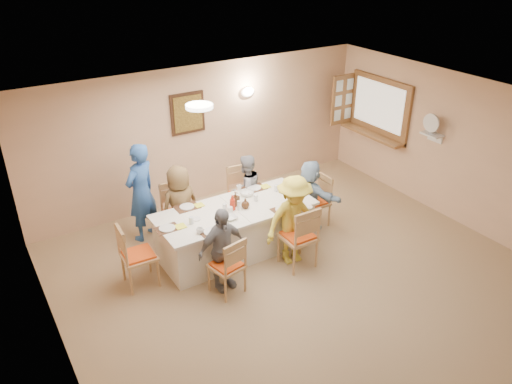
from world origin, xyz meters
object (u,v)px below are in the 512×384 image
chair_back_right (243,195)px  diner_front_right (294,220)px  chair_front_left (227,265)px  condiment_ketchup (232,203)px  diner_back_left (180,206)px  chair_back_left (178,213)px  chair_left_end (139,254)px  chair_right_end (315,201)px  diner_back_right (246,190)px  dining_table (236,230)px  diner_front_left (222,249)px  chair_front_right (298,235)px  diner_right_end (310,195)px  desk_fan (432,126)px  serving_hatch (380,107)px  caregiver (141,192)px

chair_back_right → diner_front_right: size_ratio=0.67×
chair_front_left → condiment_ketchup: (0.55, 0.79, 0.44)m
chair_back_right → diner_back_left: (-1.20, -0.12, 0.19)m
chair_front_left → diner_back_left: diner_back_left is taller
chair_back_left → diner_front_right: bearing=-49.7°
chair_left_end → chair_right_end: (3.10, 0.00, -0.05)m
diner_back_left → diner_back_right: 1.20m
dining_table → chair_back_right: chair_back_right is taller
diner_front_left → chair_right_end: bearing=12.1°
chair_front_right → diner_front_left: size_ratio=0.82×
chair_back_right → diner_right_end: 1.15m
dining_table → diner_right_end: (1.42, 0.00, 0.22)m
chair_back_right → dining_table: bearing=-119.8°
chair_front_right → condiment_ketchup: size_ratio=4.22×
desk_fan → diner_right_end: bearing=166.1°
serving_hatch → chair_front_right: (-3.07, -1.62, -0.99)m
dining_table → diner_right_end: bearing=0.0°
chair_back_right → chair_right_end: size_ratio=1.07×
chair_right_end → diner_front_left: (-2.15, -0.68, 0.18)m
chair_left_end → condiment_ketchup: (1.50, -0.01, 0.39)m
chair_front_left → diner_back_right: size_ratio=0.72×
chair_front_left → chair_right_end: bearing=-170.8°
desk_fan → dining_table: size_ratio=0.12×
chair_back_left → diner_back_left: bearing=-88.8°
chair_back_left → chair_left_end: (-0.95, -0.80, 0.01)m
chair_right_end → dining_table: bearing=-89.2°
dining_table → chair_right_end: bearing=0.0°
serving_hatch → desk_fan: (-0.11, -1.35, 0.05)m
diner_front_left → diner_back_left: bearing=84.6°
chair_back_right → caregiver: caregiver is taller
serving_hatch → chair_front_left: (-4.27, -1.62, -1.05)m
chair_front_right → diner_right_end: diner_right_end is taller
chair_front_right → chair_front_left: bearing=0.8°
chair_back_right → diner_front_right: (0.00, -1.48, 0.23)m
diner_front_right → diner_back_left: bearing=135.6°
diner_back_right → caregiver: 1.73m
dining_table → chair_front_left: size_ratio=2.73×
chair_back_right → caregiver: (-1.65, 0.35, 0.34)m
diner_back_right → diner_right_end: size_ratio=1.03×
diner_back_left → caregiver: bearing=-53.8°
desk_fan → chair_right_end: (-2.01, 0.53, -1.11)m
chair_back_left → diner_back_right: size_ratio=0.77×
serving_hatch → caregiver: 4.78m
serving_hatch → diner_right_end: (-2.25, -0.82, -0.90)m
dining_table → chair_front_right: bearing=-53.1°
serving_hatch → diner_right_end: size_ratio=1.24×
desk_fan → dining_table: (-3.56, 0.53, -1.17)m
diner_back_right → diner_right_end: bearing=132.1°
dining_table → diner_back_right: diner_back_right is taller
dining_table → chair_front_left: chair_front_left is taller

